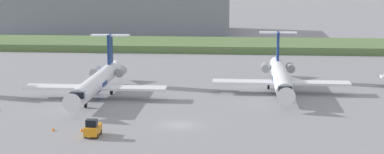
{
  "coord_description": "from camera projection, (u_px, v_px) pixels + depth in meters",
  "views": [
    {
      "loc": [
        8.36,
        -83.34,
        21.98
      ],
      "look_at": [
        0.0,
        19.64,
        3.0
      ],
      "focal_mm": 59.92,
      "sensor_mm": 36.0,
      "label": 1
    }
  ],
  "objects": [
    {
      "name": "baggage_tug",
      "position": [
        93.0,
        129.0,
        80.66
      ],
      "size": [
        1.72,
        3.2,
        2.3
      ],
      "color": "orange",
      "rests_on": "ground"
    },
    {
      "name": "safety_cone_mid_marker",
      "position": [
        82.0,
        130.0,
        82.99
      ],
      "size": [
        0.44,
        0.44,
        0.55
      ],
      "primitive_type": "cone",
      "color": "orange",
      "rests_on": "ground"
    },
    {
      "name": "distant_hangar",
      "position": [
        116.0,
        10.0,
        198.02
      ],
      "size": [
        69.8,
        26.67,
        13.38
      ],
      "primitive_type": "cube",
      "color": "gray",
      "rests_on": "ground"
    },
    {
      "name": "regional_jet_fourth",
      "position": [
        280.0,
        77.0,
        107.97
      ],
      "size": [
        22.81,
        31.0,
        9.0
      ],
      "color": "white",
      "rests_on": "ground"
    },
    {
      "name": "grass_berm",
      "position": [
        210.0,
        45.0,
        160.79
      ],
      "size": [
        320.0,
        20.0,
        1.76
      ],
      "primitive_type": "cube",
      "color": "#597542",
      "rests_on": "ground"
    },
    {
      "name": "safety_cone_front_marker",
      "position": [
        53.0,
        129.0,
        83.31
      ],
      "size": [
        0.44,
        0.44,
        0.55
      ],
      "primitive_type": "cone",
      "color": "orange",
      "rests_on": "ground"
    },
    {
      "name": "regional_jet_third",
      "position": [
        97.0,
        81.0,
        103.77
      ],
      "size": [
        22.81,
        31.0,
        9.0
      ],
      "color": "white",
      "rests_on": "ground"
    },
    {
      "name": "ground_plane",
      "position": [
        197.0,
        83.0,
        115.75
      ],
      "size": [
        500.0,
        500.0,
        0.0
      ],
      "primitive_type": "plane",
      "color": "gray"
    }
  ]
}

